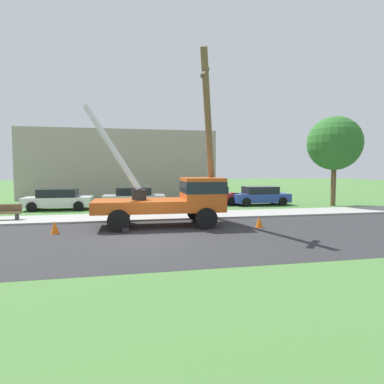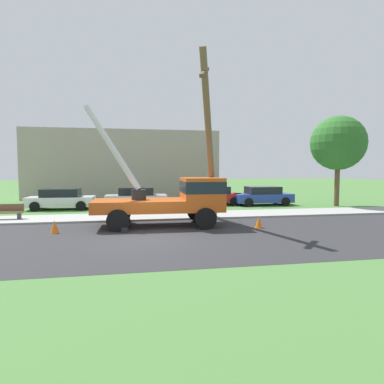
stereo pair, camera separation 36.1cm
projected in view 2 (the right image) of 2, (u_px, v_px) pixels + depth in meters
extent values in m
plane|color=#477538|center=(140.00, 206.00, 25.09)|extent=(120.00, 120.00, 0.00)
cube|color=#2B2B2D|center=(149.00, 238.00, 13.32)|extent=(80.00, 8.80, 0.01)
cube|color=#9E9E99|center=(143.00, 216.00, 19.02)|extent=(80.00, 2.83, 0.10)
cube|color=#C65119|center=(139.00, 205.00, 15.96)|extent=(4.37, 2.53, 0.55)
cube|color=#C65119|center=(202.00, 194.00, 16.40)|extent=(1.97, 2.46, 1.60)
cube|color=#19232D|center=(202.00, 187.00, 16.38)|extent=(1.99, 2.48, 0.56)
cylinder|color=black|center=(139.00, 195.00, 15.93)|extent=(0.70, 0.70, 0.50)
cylinder|color=silver|center=(112.00, 147.00, 16.21)|extent=(2.85, 1.74, 4.26)
cube|color=black|center=(125.00, 230.00, 14.51)|extent=(0.31, 0.31, 0.20)
cube|color=black|center=(127.00, 220.00, 17.36)|extent=(0.31, 0.31, 0.20)
cylinder|color=black|center=(206.00, 218.00, 15.29)|extent=(1.00, 0.30, 1.00)
cylinder|color=black|center=(197.00, 212.00, 17.65)|extent=(1.00, 0.30, 1.00)
cylinder|color=black|center=(118.00, 221.00, 14.68)|extent=(1.00, 0.30, 1.00)
cylinder|color=black|center=(121.00, 213.00, 17.04)|extent=(1.00, 0.30, 1.00)
cylinder|color=brown|center=(209.00, 143.00, 16.59)|extent=(1.90, 3.97, 8.26)
cube|color=brown|center=(204.00, 72.00, 14.94)|extent=(0.80, 1.62, 0.92)
cone|color=orange|center=(259.00, 222.00, 15.67)|extent=(0.36, 0.36, 0.56)
cone|color=orange|center=(55.00, 227.00, 14.36)|extent=(0.36, 0.36, 0.56)
cone|color=orange|center=(206.00, 215.00, 18.05)|extent=(0.36, 0.36, 0.56)
cube|color=silver|center=(61.00, 201.00, 22.73)|extent=(4.45, 1.94, 0.65)
cube|color=black|center=(61.00, 193.00, 22.69)|extent=(2.51, 1.73, 0.55)
cylinder|color=black|center=(81.00, 206.00, 22.09)|extent=(0.64, 0.22, 0.64)
cylinder|color=black|center=(85.00, 203.00, 23.86)|extent=(0.64, 0.22, 0.64)
cylinder|color=black|center=(35.00, 207.00, 21.64)|extent=(0.64, 0.22, 0.64)
cylinder|color=black|center=(43.00, 204.00, 23.41)|extent=(0.64, 0.22, 0.64)
cube|color=#B7B7BF|center=(136.00, 199.00, 24.23)|extent=(4.46, 1.96, 0.65)
cube|color=black|center=(136.00, 191.00, 24.19)|extent=(2.52, 1.75, 0.55)
cylinder|color=black|center=(157.00, 203.00, 23.58)|extent=(0.64, 0.22, 0.64)
cylinder|color=black|center=(156.00, 201.00, 25.35)|extent=(0.64, 0.22, 0.64)
cylinder|color=black|center=(115.00, 204.00, 23.15)|extent=(0.64, 0.22, 0.64)
cylinder|color=black|center=(117.00, 202.00, 24.92)|extent=(0.64, 0.22, 0.64)
cube|color=#B21E1E|center=(212.00, 198.00, 25.54)|extent=(4.43, 1.86, 0.65)
cube|color=black|center=(212.00, 190.00, 25.50)|extent=(2.49, 1.69, 0.55)
cylinder|color=black|center=(234.00, 201.00, 24.97)|extent=(0.64, 0.22, 0.64)
cylinder|color=black|center=(227.00, 199.00, 26.73)|extent=(0.64, 0.22, 0.64)
cylinder|color=black|center=(196.00, 202.00, 24.39)|extent=(0.64, 0.22, 0.64)
cylinder|color=black|center=(192.00, 200.00, 26.15)|extent=(0.64, 0.22, 0.64)
cube|color=#263F99|center=(263.00, 198.00, 25.44)|extent=(4.40, 1.81, 0.65)
cube|color=black|center=(263.00, 190.00, 25.40)|extent=(2.47, 1.66, 0.55)
cylinder|color=black|center=(286.00, 202.00, 24.84)|extent=(0.64, 0.22, 0.64)
cylinder|color=black|center=(275.00, 199.00, 26.61)|extent=(0.64, 0.22, 0.64)
cylinder|color=black|center=(249.00, 202.00, 24.31)|extent=(0.64, 0.22, 0.64)
cylinder|color=black|center=(241.00, 200.00, 26.07)|extent=(0.64, 0.22, 0.64)
cube|color=brown|center=(7.00, 213.00, 17.66)|extent=(1.60, 0.44, 0.06)
cube|color=brown|center=(8.00, 208.00, 17.84)|extent=(1.60, 0.06, 0.40)
cube|color=#333338|center=(19.00, 217.00, 17.79)|extent=(0.10, 0.40, 0.45)
cylinder|color=brown|center=(337.00, 177.00, 24.63)|extent=(0.36, 0.36, 4.37)
sphere|color=#2D6B28|center=(338.00, 143.00, 24.45)|extent=(3.99, 3.99, 3.99)
cube|color=#A5998C|center=(124.00, 164.00, 33.21)|extent=(18.00, 6.00, 6.40)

